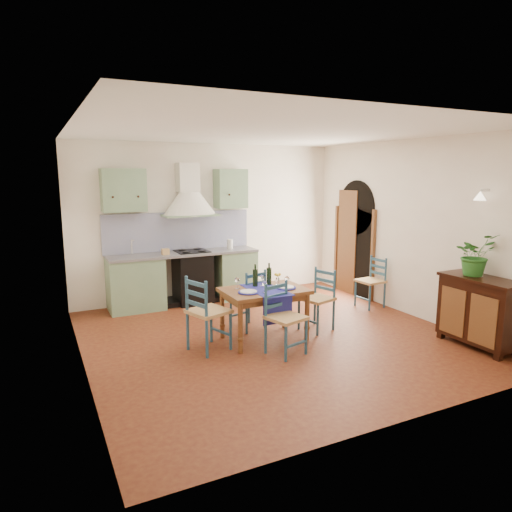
% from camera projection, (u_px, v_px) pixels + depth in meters
% --- Properties ---
extents(floor, '(5.00, 5.00, 0.00)m').
position_uv_depth(floor, '(273.00, 337.00, 6.41)').
color(floor, '#4A170F').
rests_on(floor, ground).
extents(back_wall, '(5.00, 0.96, 2.80)m').
position_uv_depth(back_wall, '(189.00, 244.00, 8.05)').
color(back_wall, white).
rests_on(back_wall, ground).
extents(right_wall, '(0.26, 5.00, 2.80)m').
position_uv_depth(right_wall, '(399.00, 231.00, 7.51)').
color(right_wall, white).
rests_on(right_wall, ground).
extents(left_wall, '(0.04, 5.00, 2.80)m').
position_uv_depth(left_wall, '(77.00, 252.00, 5.08)').
color(left_wall, white).
rests_on(left_wall, ground).
extents(ceiling, '(5.00, 5.00, 0.01)m').
position_uv_depth(ceiling, '(275.00, 131.00, 5.92)').
color(ceiling, white).
rests_on(ceiling, back_wall).
extents(dining_table, '(1.13, 0.85, 1.03)m').
position_uv_depth(dining_table, '(265.00, 295.00, 6.21)').
color(dining_table, brown).
rests_on(dining_table, ground).
extents(chair_near, '(0.52, 0.52, 0.91)m').
position_uv_depth(chair_near, '(284.00, 318.00, 5.75)').
color(chair_near, navy).
rests_on(chair_near, ground).
extents(chair_far, '(0.52, 0.52, 0.89)m').
position_uv_depth(chair_far, '(249.00, 298.00, 6.68)').
color(chair_far, navy).
rests_on(chair_far, ground).
extents(chair_left, '(0.58, 0.58, 0.98)m').
position_uv_depth(chair_left, '(207.00, 313.00, 5.83)').
color(chair_left, navy).
rests_on(chair_left, ground).
extents(chair_right, '(0.52, 0.52, 0.89)m').
position_uv_depth(chair_right, '(318.00, 299.00, 6.66)').
color(chair_right, navy).
rests_on(chair_right, ground).
extents(chair_spare, '(0.43, 0.43, 0.86)m').
position_uv_depth(chair_spare, '(372.00, 281.00, 7.82)').
color(chair_spare, navy).
rests_on(chair_spare, ground).
extents(sideboard, '(0.50, 1.05, 0.94)m').
position_uv_depth(sideboard, '(480.00, 309.00, 5.98)').
color(sideboard, black).
rests_on(sideboard, ground).
extents(potted_plant, '(0.53, 0.47, 0.56)m').
position_uv_depth(potted_plant, '(475.00, 255.00, 5.98)').
color(potted_plant, '#266623').
rests_on(potted_plant, sideboard).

